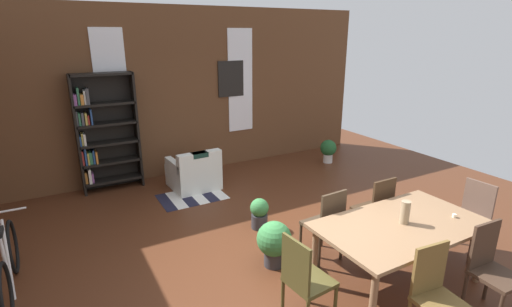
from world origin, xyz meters
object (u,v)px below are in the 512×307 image
Objects in this scene: dining_chair_head_right at (471,216)px; bicycle_second at (9,267)px; dining_chair_head_left at (304,278)px; dining_table at (401,230)px; dining_chair_far_right at (376,208)px; potted_plant_by_shelf at (274,241)px; potted_plant_window at (328,149)px; dining_chair_near_right at (491,267)px; potted_plant_corner at (259,213)px; bookshelf_tall at (103,133)px; vase_on_table at (405,212)px; armchair_white at (194,173)px; dining_chair_near_left at (436,294)px; dining_chair_far_left at (326,223)px.

dining_chair_head_right is 5.44m from bicycle_second.
dining_chair_head_left is at bearing -37.63° from bicycle_second.
dining_chair_far_right reaches higher than dining_table.
potted_plant_by_shelf is 4.11m from potted_plant_window.
dining_table is at bearing 0.31° from dining_chair_head_left.
bicycle_second is (-4.21, 2.67, -0.19)m from dining_chair_near_right.
bookshelf_tall is at bearing 122.61° from potted_plant_corner.
dining_table is at bearing -43.08° from potted_plant_by_shelf.
dining_chair_far_right is 1.47m from potted_plant_by_shelf.
bicycle_second is 3.21× the size of potted_plant_window.
dining_chair_near_right is (0.42, -0.76, -0.16)m from dining_table.
vase_on_table is 1.37m from dining_chair_head_left.
armchair_white is 1.66× the size of potted_plant_window.
potted_plant_window is (2.77, 1.83, 0.06)m from potted_plant_corner.
vase_on_table is 2.11m from potted_plant_corner.
bookshelf_tall is at bearing 152.69° from armchair_white.
dining_chair_head_right is 2.60m from dining_chair_head_left.
vase_on_table is at bearing -42.47° from potted_plant_by_shelf.
dining_table is 0.89m from dining_chair_near_right.
dining_table reaches higher than potted_plant_corner.
dining_chair_far_right is 1.00× the size of dining_chair_near_left.
dining_chair_head_right is at bearing 0.19° from dining_table.
dining_chair_head_right and dining_chair_near_left have the same top height.
bookshelf_tall reaches higher than potted_plant_corner.
potted_plant_window is at bearing 78.57° from dining_chair_head_right.
bicycle_second is at bearing 153.38° from vase_on_table.
dining_chair_far_right is at bearing -15.28° from bicycle_second.
potted_plant_window is (1.63, 4.45, -0.22)m from dining_chair_near_right.
potted_plant_window is at bearing -9.97° from bookshelf_tall.
potted_plant_corner is at bearing 96.74° from dining_chair_near_left.
dining_chair_head_left is 1.88m from dining_chair_near_right.
potted_plant_window is at bearing 41.56° from potted_plant_by_shelf.
dining_chair_near_left is at bearing -179.98° from dining_chair_near_right.
dining_chair_near_right is at bearing -32.39° from bicycle_second.
dining_table is 1.95× the size of dining_chair_head_right.
armchair_white is at bearing 97.59° from dining_chair_near_left.
dining_chair_far_left is at bearing 90.13° from dining_chair_near_left.
dining_chair_near_right is 1.13× the size of armchair_white.
dining_chair_near_right reaches higher than potted_plant_window.
armchair_white is at bearing 115.50° from dining_chair_far_right.
vase_on_table reaches higher than dining_chair_head_left.
dining_chair_near_left is (-0.83, -0.00, 0.00)m from dining_chair_near_right.
armchair_white is at bearing 107.61° from dining_chair_near_right.
dining_table is 3.92m from armchair_white.
potted_plant_window is at bearing 69.95° from dining_chair_near_right.
dining_chair_far_left is at bearing 40.87° from dining_chair_head_left.
bookshelf_tall is (-1.98, 3.71, 0.54)m from dining_chair_far_left.
dining_chair_near_left reaches higher than dining_table.
dining_chair_near_right is (-0.88, -0.77, 0.00)m from dining_chair_head_right.
vase_on_table is 0.27× the size of dining_chair_near_right.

